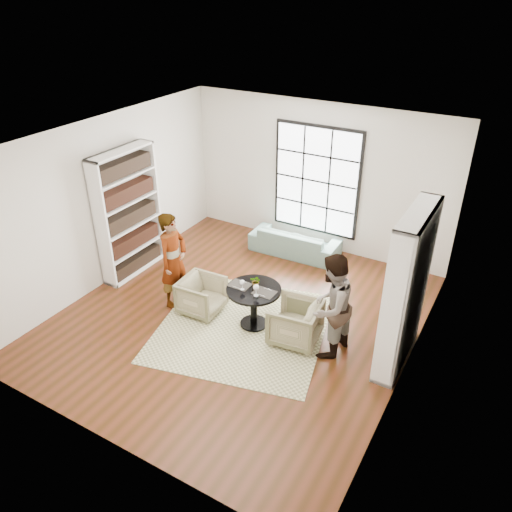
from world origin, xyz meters
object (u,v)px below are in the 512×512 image
Objects in this scene: person_left at (173,260)px; person_right at (331,307)px; pedestal_table at (254,299)px; wine_glass_right at (256,288)px; armchair_right at (295,322)px; wine_glass_left at (242,283)px; sofa at (295,241)px; armchair_left at (202,296)px; flower_centerpiece at (256,281)px.

person_right is (2.80, 0.09, -0.02)m from person_left.
pedestal_table is 0.39m from wine_glass_right.
armchair_right is 1.02m from wine_glass_left.
sofa is 2.67m from armchair_left.
person_right is at bearing -0.65° from pedestal_table.
pedestal_table reaches higher than armchair_left.
flower_centerpiece is at bearing 99.23° from sofa.
flower_centerpiece is (0.95, 0.18, 0.48)m from armchair_left.
sofa is at bearing 101.37° from flower_centerpiece.
wine_glass_left is at bearing -90.87° from armchair_right.
armchair_left is at bearing -78.92° from person_right.
wine_glass_right is at bearing -84.75° from armchair_right.
pedestal_table is at bearing -98.00° from armchair_right.
armchair_right is 2.31m from person_left.
pedestal_table is at bearing 131.03° from wine_glass_right.
flower_centerpiece is at bearing 52.60° from wine_glass_left.
armchair_left is 0.42× the size of person_right.
person_left is 1.51m from flower_centerpiece.
wine_glass_left is (-0.89, -0.09, 0.49)m from armchair_right.
person_right is at bearing -89.17° from person_left.
pedestal_table is at bearing -81.94° from person_right.
flower_centerpiece is (0.49, -2.45, 0.53)m from sofa.
person_left reaches higher than person_right.
wine_glass_right reaches higher than armchair_left.
person_left reaches higher than flower_centerpiece.
flower_centerpiece is at bearing 120.29° from wine_glass_right.
pedestal_table is at bearing 36.93° from wine_glass_left.
armchair_left is 0.77m from person_left.
person_left is at bearing 66.94° from sofa.
person_right is 9.41× the size of wine_glass_left.
wine_glass_right is at bearing 101.00° from sofa.
wine_glass_left is at bearing -77.57° from person_right.
person_right reaches higher than armchair_left.
wine_glass_left is 0.87× the size of wine_glass_right.
sofa is (-0.49, 2.52, -0.25)m from pedestal_table.
pedestal_table is 0.53× the size of person_right.
wine_glass_left is 0.93× the size of flower_centerpiece.
wine_glass_right is at bearing -95.05° from armchair_left.
person_right is 1.18m from wine_glass_right.
sofa is 2.80m from wine_glass_right.
wine_glass_left is at bearing 171.84° from wine_glass_right.
person_right is at bearing 123.11° from sofa.
flower_centerpiece is at bearing -85.32° from person_right.
armchair_right is 4.25× the size of wine_glass_left.
armchair_left reaches higher than sofa.
pedestal_table reaches higher than sofa.
pedestal_table is 1.27× the size of armchair_left.
person_left is at bearing 179.96° from wine_glass_left.
pedestal_table is 1.17× the size of armchair_right.
person_right reaches higher than wine_glass_right.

